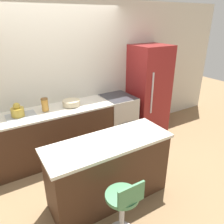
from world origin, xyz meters
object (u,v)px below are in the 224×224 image
object	(u,v)px
stool_chair	(123,209)
kettle	(17,111)
mixing_bowl	(71,103)
refrigerator	(149,90)
oven_range	(118,117)

from	to	relation	value
stool_chair	kettle	world-z (taller)	kettle
stool_chair	kettle	xyz separation A→B (m)	(-0.64, 1.95, 0.56)
stool_chair	mixing_bowl	bearing A→B (deg)	83.28
kettle	mixing_bowl	xyz separation A→B (m)	(0.87, -0.00, -0.04)
refrigerator	mixing_bowl	world-z (taller)	refrigerator
stool_chair	oven_range	bearing A→B (deg)	58.68
mixing_bowl	oven_range	bearing A→B (deg)	-1.14
kettle	stool_chair	bearing A→B (deg)	-71.85
kettle	refrigerator	bearing A→B (deg)	-0.40
oven_range	refrigerator	world-z (taller)	refrigerator
refrigerator	oven_range	bearing A→B (deg)	-179.93
kettle	mixing_bowl	bearing A→B (deg)	-0.00
stool_chair	kettle	distance (m)	2.13
oven_range	mixing_bowl	bearing A→B (deg)	178.86
oven_range	stool_chair	distance (m)	2.26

